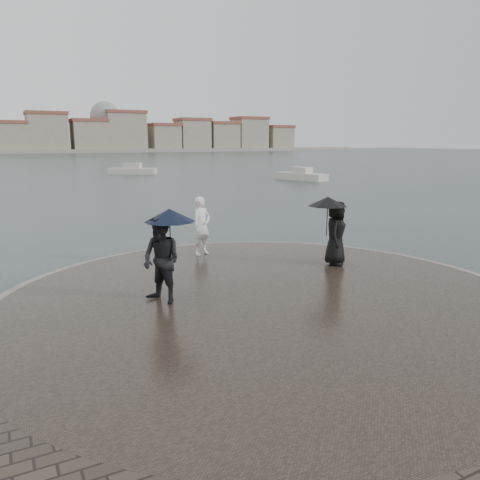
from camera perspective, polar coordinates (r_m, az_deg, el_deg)
ground at (r=8.25m, az=16.25°, el=-16.20°), size 400.00×400.00×0.00m
kerb_ring at (r=10.73m, az=3.24°, el=-8.04°), size 12.50×12.50×0.32m
quay_tip at (r=10.73m, az=3.24°, el=-7.93°), size 11.90×11.90×0.36m
statue at (r=14.50m, az=-4.70°, el=1.74°), size 0.77×0.63×1.81m
visitor_left at (r=10.23m, az=-9.35°, el=-1.26°), size 1.34×1.23×2.04m
visitor_right at (r=13.46m, az=11.36°, el=1.78°), size 1.33×1.17×1.95m
boats at (r=43.85m, az=-14.86°, el=7.07°), size 42.14×26.03×1.50m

